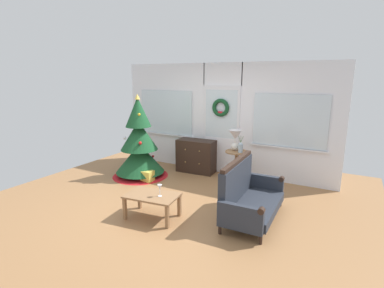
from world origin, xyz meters
The scene contains 11 objects.
ground_plane centered at (0.00, 0.00, 0.00)m, with size 6.76×6.76×0.00m, color #996B42.
back_wall_with_door centered at (0.00, 2.08, 1.28)m, with size 5.20×0.19×2.55m.
christmas_tree centered at (-1.51, 0.91, 0.68)m, with size 1.27×1.27×1.88m.
dresser_cabinet centered at (-0.52, 1.79, 0.39)m, with size 0.92×0.48×0.78m.
settee_sofa centered at (1.31, 0.11, 0.38)m, with size 0.76×1.50×0.96m.
side_table centered at (0.61, 1.49, 0.51)m, with size 0.50×0.48×0.72m.
table_lamp centered at (0.55, 1.53, 1.00)m, with size 0.28×0.28×0.44m.
flower_vase centered at (0.71, 1.43, 0.83)m, with size 0.11×0.10×0.35m.
coffee_table centered at (-0.03, -0.64, 0.34)m, with size 0.89×0.61×0.40m.
wine_glass centered at (0.12, -0.63, 0.54)m, with size 0.08×0.08×0.20m.
gift_box centered at (-1.13, 0.68, 0.12)m, with size 0.24×0.22×0.24m, color #D8C64C.
Camera 1 is at (2.67, -4.20, 2.26)m, focal length 27.55 mm.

